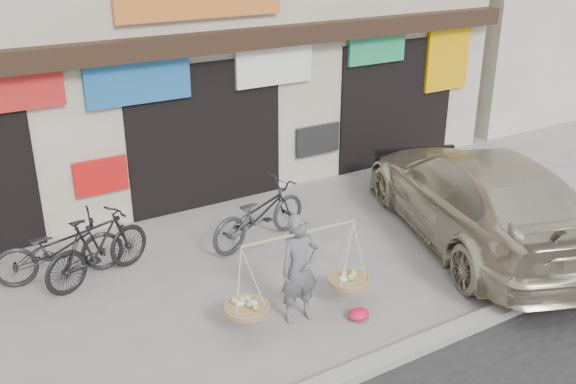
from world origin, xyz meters
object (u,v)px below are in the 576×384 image
bike_1 (97,247)px  bike_0 (59,248)px  suv (477,196)px  street_vendor (299,273)px  bike_2 (259,214)px

bike_1 → bike_0: bearing=34.8°
suv → street_vendor: bearing=25.7°
street_vendor → bike_0: 3.72m
bike_0 → suv: bearing=-103.6°
street_vendor → bike_0: street_vendor is taller
bike_2 → suv: bearing=-132.4°
bike_2 → bike_0: bearing=67.6°
bike_0 → suv: (6.25, -2.28, 0.29)m
bike_0 → bike_2: bike_2 is taller
street_vendor → bike_1: size_ratio=1.18×
bike_1 → suv: bearing=-127.7°
bike_1 → street_vendor: bearing=-159.9°
street_vendor → bike_2: size_ratio=1.07×
street_vendor → bike_0: size_ratio=1.12×
bike_0 → suv: suv is taller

